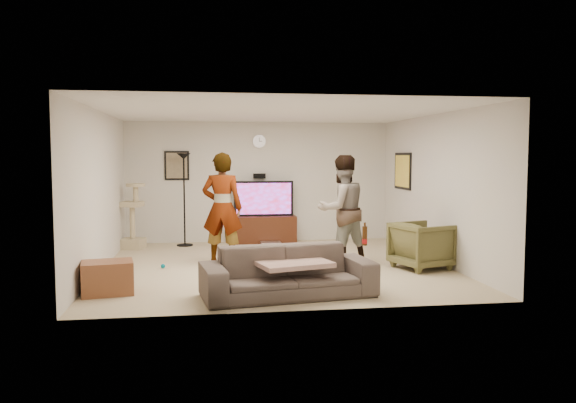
{
  "coord_description": "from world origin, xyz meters",
  "views": [
    {
      "loc": [
        -1.12,
        -9.14,
        1.8
      ],
      "look_at": [
        0.24,
        0.2,
        1.04
      ],
      "focal_mm": 35.41,
      "sensor_mm": 36.0,
      "label": 1
    }
  ],
  "objects": [
    {
      "name": "wall_left",
      "position": [
        -2.75,
        0.0,
        1.25
      ],
      "size": [
        0.04,
        5.5,
        2.5
      ],
      "primitive_type": "cube",
      "color": "silver",
      "rests_on": "floor"
    },
    {
      "name": "floor_lamp",
      "position": [
        -1.54,
        2.31,
        0.92
      ],
      "size": [
        0.32,
        0.32,
        1.85
      ],
      "primitive_type": "cylinder",
      "color": "black",
      "rests_on": "floor"
    },
    {
      "name": "sofa",
      "position": [
        -0.09,
        -2.06,
        0.32
      ],
      "size": [
        2.29,
        1.17,
        0.64
      ],
      "primitive_type": "imported",
      "rotation": [
        0.0,
        0.0,
        0.15
      ],
      "color": "#493E39",
      "rests_on": "floor"
    },
    {
      "name": "wall_speaker",
      "position": [
        0.0,
        2.69,
        1.38
      ],
      "size": [
        0.25,
        0.1,
        0.1
      ],
      "primitive_type": "cube",
      "color": "black",
      "rests_on": "wall_back"
    },
    {
      "name": "console_box",
      "position": [
        0.17,
        2.11,
        0.04
      ],
      "size": [
        0.4,
        0.3,
        0.07
      ],
      "primitive_type": "cube",
      "color": "#B7B7BF",
      "rests_on": "floor"
    },
    {
      "name": "side_table",
      "position": [
        -2.4,
        -1.58,
        0.21
      ],
      "size": [
        0.72,
        0.59,
        0.43
      ],
      "primitive_type": "cube",
      "rotation": [
        0.0,
        0.0,
        0.17
      ],
      "color": "brown",
      "rests_on": "floor"
    },
    {
      "name": "tv_screen",
      "position": [
        0.07,
        2.46,
        0.92
      ],
      "size": [
        1.13,
        0.01,
        0.64
      ],
      "primitive_type": "cube",
      "color": "purple",
      "rests_on": "tv"
    },
    {
      "name": "tv",
      "position": [
        0.07,
        2.5,
        0.92
      ],
      "size": [
        1.23,
        0.08,
        0.73
      ],
      "primitive_type": "cube",
      "color": "black",
      "rests_on": "tv_stand"
    },
    {
      "name": "wall_front",
      "position": [
        0.0,
        -2.75,
        1.25
      ],
      "size": [
        5.5,
        0.04,
        2.5
      ],
      "primitive_type": "cube",
      "color": "silver",
      "rests_on": "floor"
    },
    {
      "name": "armchair",
      "position": [
        2.29,
        -0.58,
        0.37
      ],
      "size": [
        1.03,
        1.02,
        0.75
      ],
      "primitive_type": "imported",
      "rotation": [
        0.0,
        0.0,
        1.89
      ],
      "color": "#4E4A27",
      "rests_on": "floor"
    },
    {
      "name": "person_right",
      "position": [
        1.12,
        0.02,
        0.91
      ],
      "size": [
        1.04,
        0.91,
        1.81
      ],
      "primitive_type": "imported",
      "rotation": [
        0.0,
        0.0,
        3.43
      ],
      "color": "#43699E",
      "rests_on": "floor"
    },
    {
      "name": "cat_tree",
      "position": [
        -2.53,
        2.09,
        0.64
      ],
      "size": [
        0.49,
        0.49,
        1.28
      ],
      "primitive_type": "cube",
      "rotation": [
        0.0,
        0.0,
        -0.24
      ],
      "color": "tan",
      "rests_on": "floor"
    },
    {
      "name": "beer_bottle",
      "position": [
        0.92,
        -2.06,
        0.76
      ],
      "size": [
        0.06,
        0.06,
        0.25
      ],
      "primitive_type": "cylinder",
      "color": "#3B1D06",
      "rests_on": "sofa"
    },
    {
      "name": "wall_clock",
      "position": [
        0.0,
        2.72,
        2.1
      ],
      "size": [
        0.26,
        0.04,
        0.26
      ],
      "primitive_type": "cylinder",
      "rotation": [
        1.57,
        0.0,
        0.0
      ],
      "color": "white",
      "rests_on": "wall_back"
    },
    {
      "name": "wall_back",
      "position": [
        0.0,
        2.75,
        1.25
      ],
      "size": [
        5.5,
        0.04,
        2.5
      ],
      "primitive_type": "cube",
      "color": "silver",
      "rests_on": "floor"
    },
    {
      "name": "tv_stand",
      "position": [
        0.07,
        2.5,
        0.28
      ],
      "size": [
        1.33,
        0.45,
        0.56
      ],
      "primitive_type": "cube",
      "color": "black",
      "rests_on": "floor"
    },
    {
      "name": "person_left",
      "position": [
        -0.85,
        0.34,
        0.93
      ],
      "size": [
        0.75,
        0.57,
        1.86
      ],
      "primitive_type": "imported",
      "rotation": [
        0.0,
        0.0,
        2.93
      ],
      "color": "#989898",
      "rests_on": "floor"
    },
    {
      "name": "toy_ball",
      "position": [
        -1.81,
        0.03,
        0.04
      ],
      "size": [
        0.07,
        0.07,
        0.07
      ],
      "primitive_type": "sphere",
      "color": "#00687F",
      "rests_on": "floor"
    },
    {
      "name": "ceiling",
      "position": [
        0.0,
        0.0,
        2.51
      ],
      "size": [
        5.5,
        5.5,
        0.02
      ],
      "primitive_type": "cube",
      "color": "silver",
      "rests_on": "wall_back"
    },
    {
      "name": "throw_blanket",
      "position": [
        -0.03,
        -2.06,
        0.43
      ],
      "size": [
        1.05,
        0.91,
        0.06
      ],
      "primitive_type": "cube",
      "rotation": [
        0.0,
        0.0,
        0.26
      ],
      "color": "tan",
      "rests_on": "sofa"
    },
    {
      "name": "picture_back",
      "position": [
        -1.7,
        2.73,
        1.6
      ],
      "size": [
        0.42,
        0.03,
        0.52
      ],
      "primitive_type": "cube",
      "color": "#74664E",
      "rests_on": "wall_back"
    },
    {
      "name": "floor",
      "position": [
        0.0,
        0.0,
        -0.01
      ],
      "size": [
        5.5,
        5.5,
        0.02
      ],
      "primitive_type": "cube",
      "color": "tan",
      "rests_on": "ground"
    },
    {
      "name": "wall_right",
      "position": [
        2.75,
        0.0,
        1.25
      ],
      "size": [
        0.04,
        5.5,
        2.5
      ],
      "primitive_type": "cube",
      "color": "silver",
      "rests_on": "floor"
    },
    {
      "name": "picture_right",
      "position": [
        2.73,
        1.6,
        1.5
      ],
      "size": [
        0.03,
        0.78,
        0.62
      ],
      "primitive_type": "cube",
      "color": "yellow",
      "rests_on": "wall_right"
    }
  ]
}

